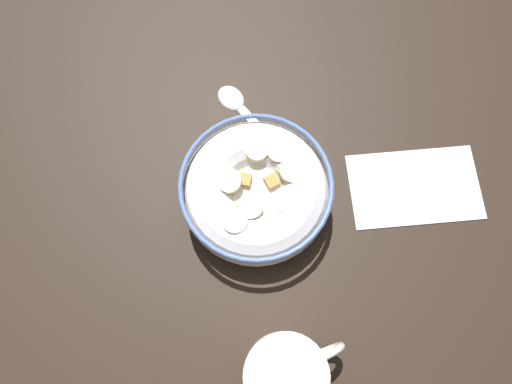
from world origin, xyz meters
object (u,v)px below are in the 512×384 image
at_px(spoon, 240,107).
at_px(folded_napkin, 415,187).
at_px(cereal_bowl, 256,191).
at_px(coffee_mug, 286,372).

height_order(spoon, folded_napkin, spoon).
bearing_deg(spoon, cereal_bowl, -104.35).
xyz_separation_m(spoon, coffee_mug, (-0.08, -0.31, 0.04)).
bearing_deg(coffee_mug, cereal_bowl, 74.98).
relative_size(coffee_mug, folded_napkin, 0.69).
xyz_separation_m(cereal_bowl, coffee_mug, (-0.05, -0.19, 0.01)).
relative_size(cereal_bowl, spoon, 1.24).
xyz_separation_m(spoon, folded_napkin, (0.15, -0.18, -0.00)).
bearing_deg(folded_napkin, cereal_bowl, 160.83).
distance_m(cereal_bowl, coffee_mug, 0.20).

